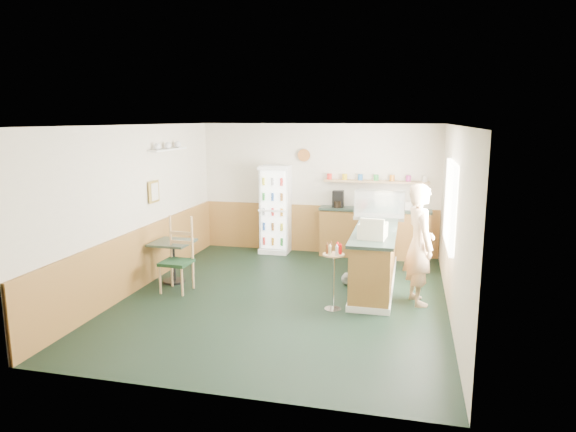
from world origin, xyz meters
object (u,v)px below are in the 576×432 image
(condiment_stand, at_px, (333,268))
(cafe_chair, at_px, (178,252))
(display_case, at_px, (380,205))
(drinks_fridge, at_px, (275,209))
(cash_register, at_px, (373,231))
(shopkeeper, at_px, (420,244))
(cafe_table, at_px, (173,254))

(condiment_stand, height_order, cafe_chair, cafe_chair)
(display_case, relative_size, condiment_stand, 0.90)
(drinks_fridge, bearing_deg, cafe_chair, -108.49)
(display_case, relative_size, cafe_chair, 0.73)
(display_case, bearing_deg, condiment_stand, -103.96)
(display_case, height_order, cafe_chair, display_case)
(drinks_fridge, relative_size, cash_register, 4.43)
(shopkeeper, bearing_deg, cafe_table, 70.14)
(display_case, bearing_deg, cafe_table, -157.10)
(drinks_fridge, distance_m, cafe_table, 2.73)
(condiment_stand, height_order, cafe_table, condiment_stand)
(condiment_stand, relative_size, cafe_chair, 0.81)
(shopkeeper, relative_size, condiment_stand, 1.85)
(cash_register, bearing_deg, shopkeeper, 14.84)
(shopkeeper, distance_m, cafe_table, 4.12)
(cafe_chair, bearing_deg, cafe_table, 131.64)
(condiment_stand, distance_m, cafe_chair, 2.64)
(display_case, height_order, cafe_table, display_case)
(cash_register, relative_size, cafe_chair, 0.34)
(display_case, height_order, shopkeeper, shopkeeper)
(cafe_table, bearing_deg, condiment_stand, -12.78)
(cash_register, height_order, cafe_chair, cash_register)
(shopkeeper, relative_size, cafe_chair, 1.51)
(shopkeeper, height_order, condiment_stand, shopkeeper)
(drinks_fridge, relative_size, cafe_table, 2.55)
(condiment_stand, distance_m, cafe_table, 2.96)
(cash_register, height_order, shopkeeper, shopkeeper)
(drinks_fridge, height_order, shopkeeper, shopkeeper)
(display_case, relative_size, shopkeeper, 0.48)
(display_case, bearing_deg, shopkeeper, -64.86)
(cash_register, relative_size, condiment_stand, 0.42)
(shopkeeper, xyz_separation_m, condiment_stand, (-1.22, -0.60, -0.28))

